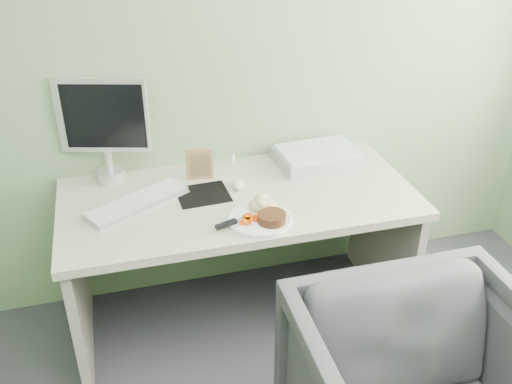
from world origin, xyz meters
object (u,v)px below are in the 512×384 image
object	(u,v)px
desk	(240,229)
plate	(260,220)
scanner	(318,157)
monitor	(104,124)

from	to	relation	value
desk	plate	xyz separation A→B (m)	(0.03, -0.23, 0.19)
scanner	monitor	size ratio (longest dim) A/B	0.82
monitor	scanner	bearing A→B (deg)	10.27
scanner	monitor	distance (m)	1.04
scanner	monitor	world-z (taller)	monitor
desk	plate	distance (m)	0.30
plate	scanner	size ratio (longest dim) A/B	0.67
plate	monitor	xyz separation A→B (m)	(-0.58, 0.55, 0.27)
plate	monitor	bearing A→B (deg)	136.96
plate	scanner	bearing A→B (deg)	46.50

